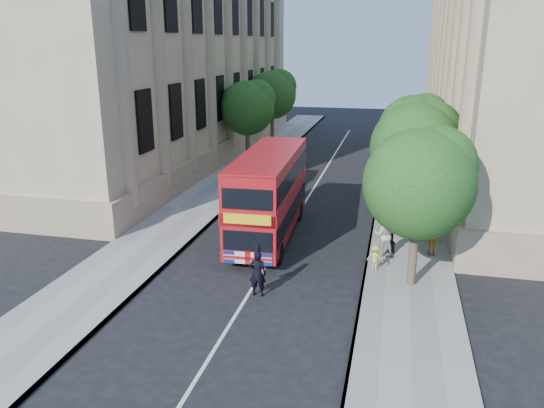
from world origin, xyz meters
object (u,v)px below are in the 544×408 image
Objects in this scene: lamp_post at (394,200)px; box_van at (265,171)px; woman_pedestrian at (384,234)px; double_decker_bus at (269,192)px; police_constable at (258,273)px.

box_van is (-7.90, 8.95, -1.27)m from lamp_post.
lamp_post is at bearing -141.52° from woman_pedestrian.
lamp_post is 5.78m from double_decker_bus.
box_van is 11.98m from woman_pedestrian.
woman_pedestrian is (5.37, -1.32, -1.15)m from double_decker_bus.
lamp_post is 2.99× the size of police_constable.
box_van is at bearing -79.08° from police_constable.
lamp_post is at bearing -50.06° from box_van.
lamp_post is 1.15× the size of box_van.
box_van is 14.33m from police_constable.
woman_pedestrian is at bearing -134.96° from police_constable.
woman_pedestrian is at bearing -16.16° from double_decker_bus.
lamp_post is 12.01m from box_van.
double_decker_bus is 4.67× the size of woman_pedestrian.
lamp_post is 1.53m from woman_pedestrian.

